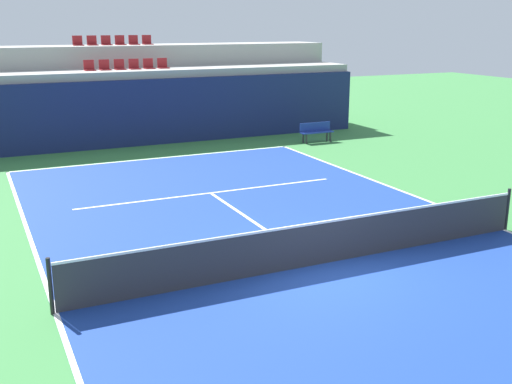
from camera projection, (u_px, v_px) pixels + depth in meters
ground_plane at (317, 265)px, 13.37m from camera, size 80.00×80.00×0.00m
court_surface at (317, 265)px, 13.37m from camera, size 11.00×24.00×0.01m
baseline_far at (159, 158)px, 23.80m from camera, size 11.00×0.10×0.00m
sideline_left at (56, 313)px, 11.14m from camera, size 0.10×24.00×0.00m
sideline_right at (504, 230)px, 15.60m from camera, size 0.10×24.00×0.00m
service_line_far at (211, 193)px, 18.96m from camera, size 8.26×0.10×0.00m
centre_service_line at (255, 222)px, 16.16m from camera, size 0.10×6.40×0.00m
back_wall at (138, 113)px, 25.93m from camera, size 20.86×0.30×2.77m
stands_tier_lower at (130, 105)px, 27.07m from camera, size 20.86×2.40×3.10m
stands_tier_upper at (117, 89)px, 29.04m from camera, size 20.86×2.40×4.04m
seating_row_lower at (127, 66)px, 26.71m from camera, size 3.65×0.44×0.44m
seating_row_upper at (113, 42)px, 28.55m from camera, size 3.65×0.44×0.44m
tennis_net at (318, 243)px, 13.24m from camera, size 11.08×0.08×1.07m
player_bench at (316, 131)px, 26.92m from camera, size 1.50×0.40×0.85m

